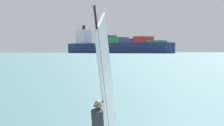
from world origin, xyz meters
name	(u,v)px	position (x,y,z in m)	size (l,w,h in m)	color
windsurfer	(101,114)	(-2.96, 0.20, 0.94)	(1.99, 3.93, 4.00)	white
cargo_ship	(116,46)	(128.78, 558.42, 9.88)	(117.19, 136.95, 38.32)	navy
distant_headland	(136,45)	(355.79, 1268.34, 22.19)	(798.64, 411.96, 44.37)	#60665B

